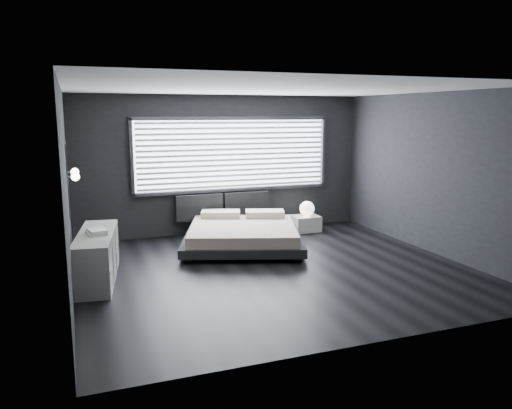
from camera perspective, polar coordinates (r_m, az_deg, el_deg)
name	(u,v)px	position (r m, az deg, el deg)	size (l,w,h in m)	color
room	(275,182)	(7.66, 2.21, 2.60)	(6.04, 6.00, 2.80)	black
window	(234,154)	(10.23, -2.55, 5.74)	(4.14, 0.09, 1.52)	white
headboard	(223,206)	(10.24, -3.79, -0.14)	(1.96, 0.16, 0.52)	black
sconce_near	(75,177)	(7.12, -19.97, 3.00)	(0.18, 0.11, 0.11)	silver
sconce_far	(75,172)	(7.71, -20.02, 3.53)	(0.18, 0.11, 0.11)	silver
wall_art_upper	(66,162)	(6.49, -20.86, 4.52)	(0.01, 0.48, 0.48)	#47474C
wall_art_lower	(69,197)	(6.80, -20.60, 0.77)	(0.01, 0.48, 0.48)	#47474C
bed	(243,234)	(9.18, -1.52, -3.37)	(2.66, 2.60, 0.55)	black
nightstand	(305,223)	(10.53, 5.68, -2.15)	(0.55, 0.46, 0.32)	silver
orb_lamp	(307,209)	(10.47, 5.84, -0.46)	(0.31, 0.31, 0.31)	white
dresser	(97,256)	(7.75, -17.69, -5.67)	(0.77, 1.85, 0.72)	silver
book_stack	(97,232)	(7.58, -17.75, -2.97)	(0.31, 0.39, 0.07)	silver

